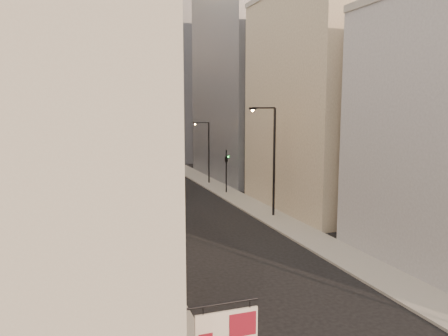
{
  "coord_description": "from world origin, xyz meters",
  "views": [
    {
      "loc": [
        -9.84,
        -6.41,
        9.54
      ],
      "look_at": [
        -0.45,
        20.68,
        5.65
      ],
      "focal_mm": 35.0,
      "sensor_mm": 36.0,
      "label": 1
    }
  ],
  "objects_px": {
    "clock_tower": "(113,71)",
    "white_tower": "(178,62)",
    "streetlamp_mid": "(272,155)",
    "streetlamp_far": "(207,149)",
    "traffic_light_right": "(226,161)"
  },
  "relations": [
    {
      "from": "streetlamp_mid",
      "to": "traffic_light_right",
      "type": "height_order",
      "value": "streetlamp_mid"
    },
    {
      "from": "streetlamp_mid",
      "to": "streetlamp_far",
      "type": "distance_m",
      "value": 18.55
    },
    {
      "from": "streetlamp_mid",
      "to": "traffic_light_right",
      "type": "xyz_separation_m",
      "value": [
        -0.13,
        11.57,
        -1.78
      ]
    },
    {
      "from": "clock_tower",
      "to": "white_tower",
      "type": "bearing_deg",
      "value": -51.84
    },
    {
      "from": "streetlamp_far",
      "to": "white_tower",
      "type": "bearing_deg",
      "value": 88.51
    },
    {
      "from": "clock_tower",
      "to": "white_tower",
      "type": "relative_size",
      "value": 1.08
    },
    {
      "from": "streetlamp_far",
      "to": "traffic_light_right",
      "type": "distance_m",
      "value": 6.99
    },
    {
      "from": "white_tower",
      "to": "streetlamp_mid",
      "type": "height_order",
      "value": "white_tower"
    },
    {
      "from": "clock_tower",
      "to": "white_tower",
      "type": "height_order",
      "value": "clock_tower"
    },
    {
      "from": "streetlamp_far",
      "to": "traffic_light_right",
      "type": "relative_size",
      "value": 1.58
    },
    {
      "from": "white_tower",
      "to": "clock_tower",
      "type": "bearing_deg",
      "value": 128.16
    },
    {
      "from": "clock_tower",
      "to": "traffic_light_right",
      "type": "relative_size",
      "value": 8.98
    },
    {
      "from": "streetlamp_far",
      "to": "traffic_light_right",
      "type": "height_order",
      "value": "streetlamp_far"
    },
    {
      "from": "white_tower",
      "to": "streetlamp_mid",
      "type": "bearing_deg",
      "value": -94.0
    },
    {
      "from": "clock_tower",
      "to": "traffic_light_right",
      "type": "xyz_separation_m",
      "value": [
        7.37,
        -52.42,
        -13.88
      ]
    }
  ]
}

